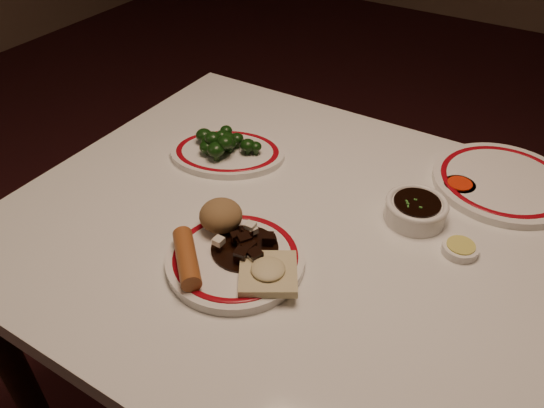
{
  "coord_description": "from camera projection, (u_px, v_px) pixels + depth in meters",
  "views": [
    {
      "loc": [
        0.3,
        -0.67,
        1.41
      ],
      "look_at": [
        -0.1,
        -0.03,
        0.8
      ],
      "focal_mm": 35.0,
      "sensor_mm": 36.0,
      "label": 1
    }
  ],
  "objects": [
    {
      "name": "dining_table",
      "position": [
        320.0,
        269.0,
        1.04
      ],
      "size": [
        1.2,
        0.9,
        0.75
      ],
      "color": "white",
      "rests_on": "ground"
    },
    {
      "name": "main_plate",
      "position": [
        236.0,
        259.0,
        0.92
      ],
      "size": [
        0.31,
        0.31,
        0.02
      ],
      "color": "white",
      "rests_on": "dining_table"
    },
    {
      "name": "rice_mound",
      "position": [
        221.0,
        215.0,
        0.95
      ],
      "size": [
        0.08,
        0.08,
        0.06
      ],
      "primitive_type": "ellipsoid",
      "color": "olive",
      "rests_on": "main_plate"
    },
    {
      "name": "spring_roll",
      "position": [
        187.0,
        258.0,
        0.88
      ],
      "size": [
        0.11,
        0.11,
        0.03
      ],
      "primitive_type": "cylinder",
      "rotation": [
        1.57,
        0.0,
        0.8
      ],
      "color": "#A05727",
      "rests_on": "main_plate"
    },
    {
      "name": "fried_wonton",
      "position": [
        268.0,
        272.0,
        0.87
      ],
      "size": [
        0.13,
        0.13,
        0.03
      ],
      "color": "#C7BB8C",
      "rests_on": "main_plate"
    },
    {
      "name": "stirfry_heap",
      "position": [
        247.0,
        245.0,
        0.92
      ],
      "size": [
        0.12,
        0.12,
        0.03
      ],
      "color": "black",
      "rests_on": "main_plate"
    },
    {
      "name": "broccoli_plate",
      "position": [
        227.0,
        153.0,
        1.18
      ],
      "size": [
        0.31,
        0.29,
        0.02
      ],
      "color": "white",
      "rests_on": "dining_table"
    },
    {
      "name": "broccoli_pile",
      "position": [
        222.0,
        142.0,
        1.16
      ],
      "size": [
        0.16,
        0.1,
        0.05
      ],
      "color": "#23471C",
      "rests_on": "broccoli_plate"
    },
    {
      "name": "soy_bowl",
      "position": [
        416.0,
        211.0,
        1.0
      ],
      "size": [
        0.12,
        0.12,
        0.04
      ],
      "color": "white",
      "rests_on": "dining_table"
    },
    {
      "name": "sweet_sour_dish",
      "position": [
        459.0,
        187.0,
        1.08
      ],
      "size": [
        0.06,
        0.06,
        0.02
      ],
      "color": "white",
      "rests_on": "dining_table"
    },
    {
      "name": "mustard_dish",
      "position": [
        460.0,
        249.0,
        0.94
      ],
      "size": [
        0.06,
        0.06,
        0.02
      ],
      "color": "white",
      "rests_on": "dining_table"
    },
    {
      "name": "far_plate",
      "position": [
        503.0,
        182.0,
        1.09
      ],
      "size": [
        0.37,
        0.37,
        0.02
      ],
      "color": "white",
      "rests_on": "dining_table"
    }
  ]
}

